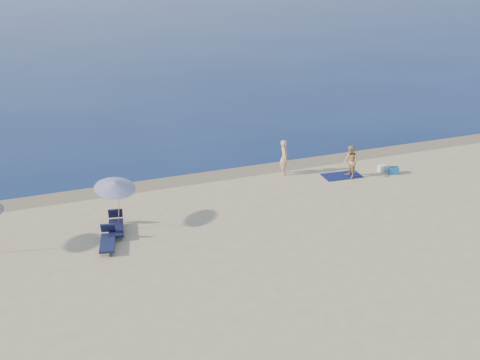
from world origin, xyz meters
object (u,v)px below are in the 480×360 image
at_px(blue_cooler, 393,170).
at_px(person_left, 284,157).
at_px(person_right, 351,162).
at_px(umbrella_near, 115,185).

bearing_deg(blue_cooler, person_left, -178.64).
xyz_separation_m(person_left, person_right, (2.81, -1.62, -0.07)).
bearing_deg(umbrella_near, blue_cooler, -8.39).
distance_m(person_left, blue_cooler, 5.53).
relative_size(person_right, umbrella_near, 0.75).
bearing_deg(person_left, person_right, -101.88).
relative_size(person_left, umbrella_near, 0.81).
bearing_deg(umbrella_near, person_left, 5.96).
xyz_separation_m(person_right, umbrella_near, (-11.65, -1.26, 1.01)).
height_order(person_right, blue_cooler, person_right).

